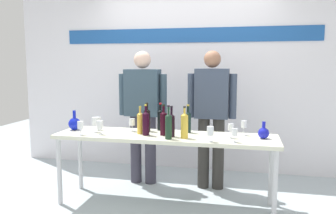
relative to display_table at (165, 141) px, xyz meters
The scene contains 25 objects.
ground_plane 0.71m from the display_table, ahead, with size 10.00×10.00×0.00m, color #A9B5BC.
back_wall 1.61m from the display_table, 90.00° to the left, with size 5.14×0.11×3.00m.
display_table is the anchor object (origin of this frame).
decanter_blue_left 1.08m from the display_table, behind, with size 0.14×0.14×0.22m.
decanter_blue_right 1.02m from the display_table, ahead, with size 0.11×0.11×0.18m.
presenter_left 0.80m from the display_table, 124.84° to the left, with size 0.62×0.22×1.68m.
presenter_right 0.80m from the display_table, 55.16° to the left, with size 0.59×0.22×1.68m.
wine_bottle_0 0.21m from the display_table, 107.78° to the right, with size 0.07×0.07×0.33m.
wine_bottle_1 0.29m from the display_table, 66.78° to the right, with size 0.07×0.07×0.34m.
wine_bottle_2 0.35m from the display_table, 147.36° to the left, with size 0.07×0.07×0.32m.
wine_bottle_3 0.34m from the display_table, 38.97° to the left, with size 0.07×0.07×0.31m.
wine_bottle_4 0.33m from the display_table, 26.75° to the right, with size 0.08×0.08×0.33m.
wine_bottle_5 0.33m from the display_table, behind, with size 0.07×0.07×0.30m.
wine_bottle_6 0.29m from the display_table, 161.30° to the right, with size 0.07×0.07×0.33m.
wine_bottle_7 0.23m from the display_table, 40.29° to the right, with size 0.07×0.07×0.32m.
wine_bottle_8 0.32m from the display_table, 114.79° to the left, with size 0.07×0.07×0.31m.
wine_glass_left_0 0.71m from the display_table, 168.65° to the right, with size 0.07×0.07×0.15m.
wine_glass_left_1 0.91m from the display_table, 166.72° to the right, with size 0.06×0.06×0.15m.
wine_glass_left_2 0.81m from the display_table, behind, with size 0.07×0.07×0.17m.
wine_glass_left_3 0.83m from the display_table, behind, with size 0.07×0.07×0.15m.
wine_glass_left_4 0.45m from the display_table, 165.92° to the left, with size 0.07×0.07×0.14m.
wine_glass_right_0 0.85m from the display_table, 11.45° to the left, with size 0.06×0.06×0.16m.
wine_glass_right_1 0.58m from the display_table, 23.91° to the right, with size 0.07×0.07×0.15m.
wine_glass_right_2 0.71m from the display_table, ahead, with size 0.06×0.06×0.15m.
wine_glass_right_3 0.77m from the display_table, 14.46° to the right, with size 0.06×0.06×0.13m.
Camera 1 is at (0.82, -3.48, 1.53)m, focal length 36.63 mm.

